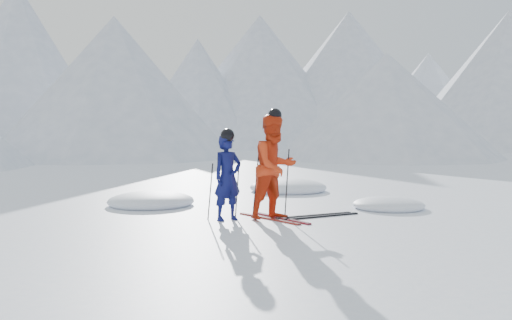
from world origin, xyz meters
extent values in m
plane|color=white|center=(0.00, 0.00, 0.00)|extent=(160.00, 160.00, 0.00)
cone|color=#B2BCD1|center=(-11.51, 40.48, 7.17)|extent=(23.96, 23.96, 14.35)
cone|color=#B2BCD1|center=(-5.08, 51.27, 5.96)|extent=(17.69, 17.69, 11.93)
cone|color=#B2BCD1|center=(4.51, 43.52, 5.42)|extent=(19.63, 19.63, 10.85)
cone|color=#B2BCD1|center=(11.74, 46.25, 7.07)|extent=(23.31, 23.31, 14.15)
cone|color=#B2BCD1|center=(21.49, 44.84, 7.44)|extent=(28.94, 28.94, 14.88)
cone|color=silver|center=(31.93, 45.34, 5.38)|extent=(24.45, 24.45, 10.76)
cone|color=#B2BCD1|center=(31.85, 32.40, 6.51)|extent=(28.50, 28.50, 13.01)
cone|color=#B2BCD1|center=(12.00, 20.00, 3.25)|extent=(14.00, 14.00, 6.50)
cone|color=#B2BCD1|center=(-4.00, 26.00, 4.50)|extent=(16.00, 16.00, 9.00)
imported|color=#0C1049|center=(-2.78, 0.02, 0.81)|extent=(0.69, 0.57, 1.61)
imported|color=red|center=(-1.88, -0.09, 1.00)|extent=(1.17, 1.05, 2.00)
cylinder|color=black|center=(-3.08, 0.17, 0.54)|extent=(0.11, 0.08, 1.07)
cylinder|color=black|center=(-2.53, 0.27, 0.54)|extent=(0.11, 0.07, 1.07)
cylinder|color=black|center=(-2.18, 0.16, 0.67)|extent=(0.13, 0.10, 1.33)
cylinder|color=black|center=(-1.58, 0.06, 0.67)|extent=(0.13, 0.09, 1.33)
cube|color=black|center=(-2.00, -0.09, 0.01)|extent=(0.74, 1.60, 0.03)
cube|color=black|center=(-1.76, -0.09, 0.01)|extent=(0.63, 1.64, 0.03)
cube|color=black|center=(-1.02, 0.02, 0.01)|extent=(1.69, 0.38, 0.03)
cube|color=black|center=(-0.92, -0.13, 0.01)|extent=(1.68, 0.44, 0.03)
ellipsoid|color=white|center=(-3.96, 2.52, 0.00)|extent=(1.94, 1.94, 0.43)
ellipsoid|color=white|center=(0.93, 0.56, 0.00)|extent=(1.54, 1.54, 0.34)
ellipsoid|color=white|center=(0.00, 4.39, 0.00)|extent=(2.15, 2.15, 0.47)
camera|label=1|loc=(-5.10, -9.83, 1.66)|focal=38.00mm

